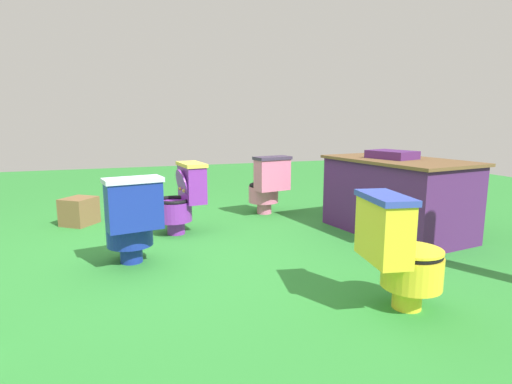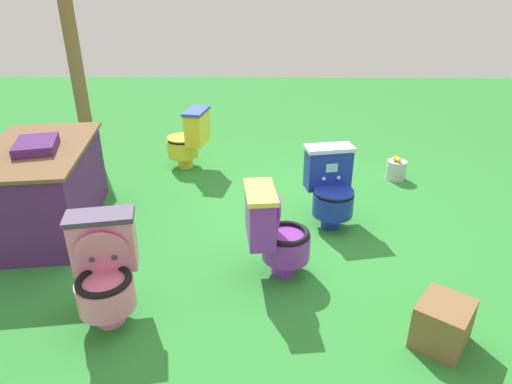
{
  "view_description": "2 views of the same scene",
  "coord_description": "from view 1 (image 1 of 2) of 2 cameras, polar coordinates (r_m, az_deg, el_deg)",
  "views": [
    {
      "loc": [
        3.43,
        -0.59,
        1.17
      ],
      "look_at": [
        -0.22,
        0.66,
        0.48
      ],
      "focal_mm": 28.95,
      "sensor_mm": 36.0,
      "label": 1
    },
    {
      "loc": [
        -3.62,
        0.12,
        2.08
      ],
      "look_at": [
        -0.06,
        0.19,
        0.38
      ],
      "focal_mm": 31.22,
      "sensor_mm": 36.0,
      "label": 2
    }
  ],
  "objects": [
    {
      "name": "small_crate",
      "position": [
        5.0,
        -23.24,
        -2.45
      ],
      "size": [
        0.45,
        0.44,
        0.3
      ],
      "primitive_type": "cube",
      "rotation": [
        0.0,
        0.0,
        2.5
      ],
      "color": "brown",
      "rests_on": "ground"
    },
    {
      "name": "ground",
      "position": [
        3.67,
        -8.76,
        -8.58
      ],
      "size": [
        14.0,
        14.0,
        0.0
      ],
      "primitive_type": "plane",
      "color": "#2D8433"
    },
    {
      "name": "toilet_pink",
      "position": [
        5.04,
        1.6,
        1.03
      ],
      "size": [
        0.56,
        0.49,
        0.73
      ],
      "rotation": [
        0.0,
        0.0,
        1.78
      ],
      "color": "pink",
      "rests_on": "ground"
    },
    {
      "name": "toilet_blue",
      "position": [
        3.44,
        -16.81,
        -3.75
      ],
      "size": [
        0.56,
        0.49,
        0.73
      ],
      "rotation": [
        0.0,
        0.0,
        1.77
      ],
      "color": "#192D9E",
      "rests_on": "ground"
    },
    {
      "name": "vendor_table",
      "position": [
        4.45,
        18.83,
        -0.49
      ],
      "size": [
        1.57,
        1.06,
        0.85
      ],
      "rotation": [
        0.0,
        0.0,
        0.15
      ],
      "color": "#4C2360",
      "rests_on": "ground"
    },
    {
      "name": "toilet_purple",
      "position": [
        4.28,
        -10.16,
        -0.76
      ],
      "size": [
        0.46,
        0.54,
        0.73
      ],
      "rotation": [
        0.0,
        0.0,
        3.26
      ],
      "color": "purple",
      "rests_on": "ground"
    },
    {
      "name": "toilet_yellow",
      "position": [
        2.68,
        19.19,
        -7.76
      ],
      "size": [
        0.48,
        0.55,
        0.73
      ],
      "rotation": [
        0.0,
        0.0,
        6.11
      ],
      "color": "yellow",
      "rests_on": "ground"
    }
  ]
}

